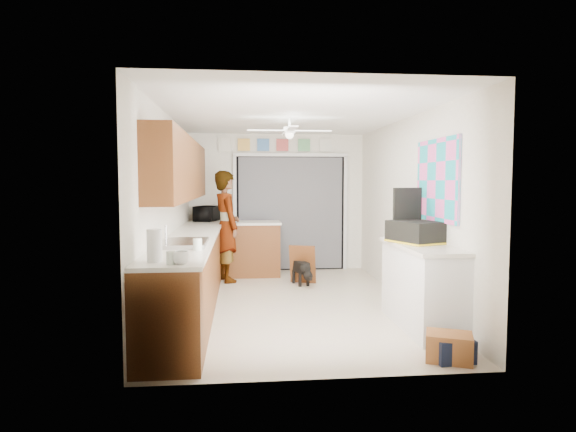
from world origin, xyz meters
name	(u,v)px	position (x,y,z in m)	size (l,w,h in m)	color
floor	(291,303)	(0.00, 0.00, 0.00)	(5.00, 5.00, 0.00)	beige
ceiling	(291,115)	(0.00, 0.00, 2.50)	(5.00, 5.00, 0.00)	white
wall_back	(277,202)	(0.00, 2.50, 1.25)	(3.20, 3.20, 0.00)	white
wall_front	(323,229)	(0.00, -2.50, 1.25)	(3.20, 3.20, 0.00)	white
wall_left	(168,211)	(-1.60, 0.00, 1.25)	(5.00, 5.00, 0.00)	white
wall_right	(408,210)	(1.60, 0.00, 1.25)	(5.00, 5.00, 0.00)	white
left_base_cabinets	(193,272)	(-1.30, 0.00, 0.45)	(0.60, 4.80, 0.90)	brown
left_countertop	(193,236)	(-1.29, 0.00, 0.92)	(0.62, 4.80, 0.04)	white
upper_cabinets	(182,169)	(-1.44, 0.20, 1.80)	(0.32, 4.00, 0.80)	brown
sink_basin	(184,244)	(-1.29, -1.00, 0.95)	(0.50, 0.76, 0.06)	silver
faucet	(166,235)	(-1.48, -1.00, 1.05)	(0.03, 0.03, 0.22)	silver
peninsula_base	(251,250)	(-0.50, 2.00, 0.45)	(1.00, 0.60, 0.90)	brown
peninsula_top	(250,223)	(-0.50, 2.00, 0.92)	(1.04, 0.64, 0.04)	white
back_opening_recess	(291,213)	(0.25, 2.47, 1.05)	(2.00, 0.06, 2.10)	black
curtain_panel	(291,213)	(0.25, 2.43, 1.05)	(1.90, 0.03, 2.05)	slate
door_trim_left	(235,214)	(-0.77, 2.44, 1.05)	(0.06, 0.04, 2.10)	white
door_trim_right	(345,213)	(1.27, 2.44, 1.05)	(0.06, 0.04, 2.10)	white
door_trim_head	(291,155)	(0.25, 2.44, 2.12)	(2.10, 0.04, 0.06)	white
header_frame_0	(244,145)	(-0.60, 2.47, 2.30)	(0.22, 0.02, 0.22)	#F2B950
header_frame_1	(263,145)	(-0.25, 2.47, 2.30)	(0.22, 0.02, 0.22)	#497DC4
header_frame_2	(282,145)	(0.10, 2.47, 2.30)	(0.22, 0.02, 0.22)	#C74C4A
header_frame_3	(304,145)	(0.50, 2.47, 2.30)	(0.22, 0.02, 0.22)	#66B275
header_frame_4	(326,145)	(0.90, 2.47, 2.30)	(0.22, 0.02, 0.22)	silver
route66_sign	(224,145)	(-0.95, 2.47, 2.30)	(0.22, 0.02, 0.26)	silver
right_counter_base	(422,288)	(1.35, -1.20, 0.45)	(0.50, 1.40, 0.90)	white
right_counter_top	(422,246)	(1.34, -1.20, 0.92)	(0.54, 1.44, 0.04)	white
abstract_painting	(437,180)	(1.58, -1.00, 1.65)	(0.03, 1.15, 0.95)	#FD5DB6
ceiling_fan	(289,131)	(0.00, 0.20, 2.32)	(1.14, 1.14, 0.24)	white
microwave	(207,214)	(-1.26, 2.19, 1.07)	(0.48, 0.32, 0.26)	black
cup	(181,258)	(-1.17, -2.25, 1.00)	(0.14, 0.14, 0.11)	white
jar_a	(198,244)	(-1.10, -1.44, 1.00)	(0.09, 0.09, 0.13)	silver
jar_b	(171,258)	(-1.25, -2.25, 1.00)	(0.07, 0.07, 0.11)	silver
paper_towel_roll	(154,246)	(-1.41, -2.10, 1.08)	(0.13, 0.13, 0.28)	white
suitcase	(416,232)	(1.32, -1.06, 1.06)	(0.43, 0.57, 0.25)	black
suitcase_rim	(416,242)	(1.32, -1.06, 0.95)	(0.44, 0.58, 0.02)	yellow
suitcase_lid	(407,209)	(1.32, -0.77, 1.31)	(0.42, 0.03, 0.50)	black
cardboard_box	(449,347)	(1.23, -2.20, 0.13)	(0.41, 0.30, 0.25)	#9F5932
navy_crate	(452,349)	(1.25, -2.20, 0.11)	(0.35, 0.29, 0.21)	#161D37
cabinet_door_panel	(303,264)	(0.31, 1.22, 0.31)	(0.42, 0.03, 0.63)	brown
man	(226,226)	(-0.90, 1.55, 0.91)	(0.66, 0.43, 1.81)	white
dog	(301,271)	(0.28, 1.15, 0.21)	(0.23, 0.54, 0.42)	black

